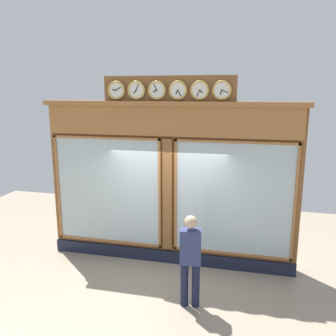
{
  "coord_description": "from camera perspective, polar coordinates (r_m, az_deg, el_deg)",
  "views": [
    {
      "loc": [
        -1.65,
        7.0,
        3.75
      ],
      "look_at": [
        0.0,
        0.0,
        2.15
      ],
      "focal_mm": 37.45,
      "sensor_mm": 36.0,
      "label": 1
    }
  ],
  "objects": [
    {
      "name": "shop_facade",
      "position": [
        7.57,
        0.21,
        -2.33
      ],
      "size": [
        5.52,
        0.42,
        4.04
      ],
      "color": "brown",
      "rests_on": "ground_plane"
    },
    {
      "name": "pedestrian",
      "position": [
        6.26,
        3.67,
        -14.3
      ],
      "size": [
        0.38,
        0.26,
        1.69
      ],
      "color": "#191E38",
      "rests_on": "ground_plane"
    }
  ]
}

